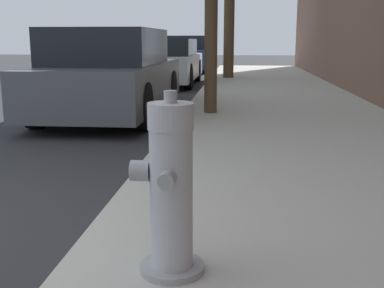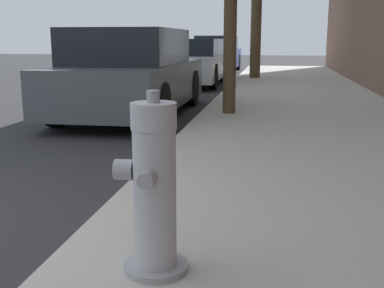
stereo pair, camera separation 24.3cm
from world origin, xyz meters
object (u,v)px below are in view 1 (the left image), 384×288
parked_car_mid (166,62)px  parked_car_far (189,54)px  parked_car_near (111,74)px  fire_hydrant (171,192)px

parked_car_mid → parked_car_far: 6.02m
parked_car_near → parked_car_far: bearing=89.6°
parked_car_near → parked_car_mid: size_ratio=0.98×
fire_hydrant → parked_car_far: 18.21m
parked_car_near → parked_car_far: parked_car_near is taller
fire_hydrant → parked_car_mid: size_ratio=0.20×
fire_hydrant → parked_car_near: bearing=107.6°
parked_car_mid → parked_car_far: bearing=89.4°
fire_hydrant → parked_car_mid: (-1.89, 12.09, 0.08)m
parked_car_mid → parked_car_far: (0.06, 6.02, 0.05)m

